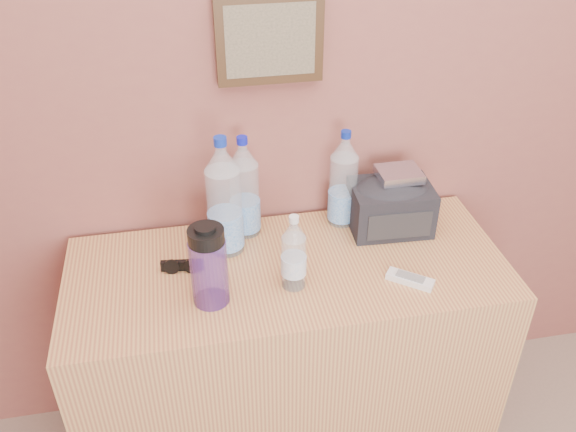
% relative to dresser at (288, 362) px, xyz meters
% --- Properties ---
extents(picture_frame, '(0.30, 0.03, 0.25)m').
position_rel_dresser_xyz_m(picture_frame, '(0.00, 0.26, 1.00)').
color(picture_frame, '#382311').
rests_on(picture_frame, room_shell).
extents(dresser, '(1.29, 0.54, 0.81)m').
position_rel_dresser_xyz_m(dresser, '(0.00, 0.00, 0.00)').
color(dresser, '#B08949').
rests_on(dresser, ground).
extents(pet_large_a, '(0.10, 0.10, 0.38)m').
position_rel_dresser_xyz_m(pet_large_a, '(-0.16, 0.12, 0.57)').
color(pet_large_a, white).
rests_on(pet_large_a, dresser).
extents(pet_large_b, '(0.09, 0.09, 0.33)m').
position_rel_dresser_xyz_m(pet_large_b, '(-0.10, 0.20, 0.55)').
color(pet_large_b, '#B0C6E4').
rests_on(pet_large_b, dresser).
extents(pet_large_c, '(0.09, 0.09, 0.32)m').
position_rel_dresser_xyz_m(pet_large_c, '(0.22, 0.20, 0.55)').
color(pet_large_c, silver).
rests_on(pet_large_c, dresser).
extents(pet_small, '(0.07, 0.07, 0.23)m').
position_rel_dresser_xyz_m(pet_small, '(0.00, -0.08, 0.51)').
color(pet_small, '#C2EAF7').
rests_on(pet_small, dresser).
extents(nalgene_bottle, '(0.10, 0.10, 0.25)m').
position_rel_dresser_xyz_m(nalgene_bottle, '(-0.23, -0.10, 0.53)').
color(nalgene_bottle, '#552D82').
rests_on(nalgene_bottle, dresser).
extents(sunglasses, '(0.13, 0.06, 0.03)m').
position_rel_dresser_xyz_m(sunglasses, '(-0.30, 0.05, 0.42)').
color(sunglasses, black).
rests_on(sunglasses, dresser).
extents(ac_remote, '(0.13, 0.12, 0.02)m').
position_rel_dresser_xyz_m(ac_remote, '(0.33, -0.13, 0.41)').
color(ac_remote, silver).
rests_on(ac_remote, dresser).
extents(toiletry_bag, '(0.26, 0.19, 0.17)m').
position_rel_dresser_xyz_m(toiletry_bag, '(0.36, 0.14, 0.49)').
color(toiletry_bag, black).
rests_on(toiletry_bag, dresser).
extents(foil_packet, '(0.13, 0.11, 0.03)m').
position_rel_dresser_xyz_m(foil_packet, '(0.38, 0.16, 0.59)').
color(foil_packet, silver).
rests_on(foil_packet, toiletry_bag).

